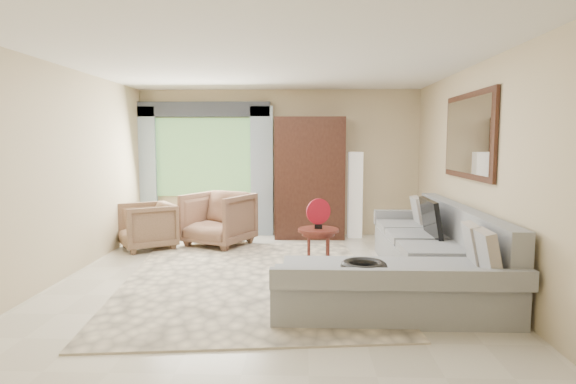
{
  "coord_description": "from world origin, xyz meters",
  "views": [
    {
      "loc": [
        0.45,
        -5.65,
        1.68
      ],
      "look_at": [
        0.25,
        0.35,
        1.05
      ],
      "focal_mm": 30.0,
      "sensor_mm": 36.0,
      "label": 1
    }
  ],
  "objects_px": {
    "armchair_right": "(218,219)",
    "tv_screen": "(431,218)",
    "sectional_sofa": "(419,263)",
    "potted_plant": "(159,222)",
    "armoire": "(310,178)",
    "armchair_left": "(147,226)",
    "coffee_table": "(318,248)",
    "floor_lamp": "(355,195)"
  },
  "relations": [
    {
      "from": "armchair_right",
      "to": "tv_screen",
      "type": "bearing_deg",
      "value": -2.12
    },
    {
      "from": "sectional_sofa",
      "to": "potted_plant",
      "type": "height_order",
      "value": "sectional_sofa"
    },
    {
      "from": "armoire",
      "to": "potted_plant",
      "type": "bearing_deg",
      "value": 179.54
    },
    {
      "from": "potted_plant",
      "to": "armoire",
      "type": "distance_m",
      "value": 2.8
    },
    {
      "from": "tv_screen",
      "to": "armchair_left",
      "type": "distance_m",
      "value": 4.28
    },
    {
      "from": "armoire",
      "to": "coffee_table",
      "type": "bearing_deg",
      "value": -87.52
    },
    {
      "from": "armchair_left",
      "to": "floor_lamp",
      "type": "distance_m",
      "value": 3.55
    },
    {
      "from": "potted_plant",
      "to": "armchair_right",
      "type": "bearing_deg",
      "value": -32.12
    },
    {
      "from": "potted_plant",
      "to": "sectional_sofa",
      "type": "bearing_deg",
      "value": -36.73
    },
    {
      "from": "armchair_left",
      "to": "floor_lamp",
      "type": "height_order",
      "value": "floor_lamp"
    },
    {
      "from": "tv_screen",
      "to": "potted_plant",
      "type": "relative_size",
      "value": 1.52
    },
    {
      "from": "tv_screen",
      "to": "potted_plant",
      "type": "bearing_deg",
      "value": 150.65
    },
    {
      "from": "armoire",
      "to": "floor_lamp",
      "type": "height_order",
      "value": "armoire"
    },
    {
      "from": "armoire",
      "to": "armchair_left",
      "type": "bearing_deg",
      "value": -158.39
    },
    {
      "from": "armoire",
      "to": "armchair_right",
      "type": "bearing_deg",
      "value": -153.73
    },
    {
      "from": "armchair_right",
      "to": "potted_plant",
      "type": "distance_m",
      "value": 1.43
    },
    {
      "from": "coffee_table",
      "to": "armchair_left",
      "type": "relative_size",
      "value": 0.67
    },
    {
      "from": "potted_plant",
      "to": "floor_lamp",
      "type": "distance_m",
      "value": 3.51
    },
    {
      "from": "armchair_right",
      "to": "floor_lamp",
      "type": "distance_m",
      "value": 2.43
    },
    {
      "from": "floor_lamp",
      "to": "armchair_right",
      "type": "bearing_deg",
      "value": -160.88
    },
    {
      "from": "potted_plant",
      "to": "armoire",
      "type": "xyz_separation_m",
      "value": [
        2.68,
        -0.02,
        0.81
      ]
    },
    {
      "from": "floor_lamp",
      "to": "armchair_left",
      "type": "bearing_deg",
      "value": -162.28
    },
    {
      "from": "armchair_left",
      "to": "armoire",
      "type": "xyz_separation_m",
      "value": [
        2.56,
        1.01,
        0.69
      ]
    },
    {
      "from": "sectional_sofa",
      "to": "tv_screen",
      "type": "height_order",
      "value": "tv_screen"
    },
    {
      "from": "armchair_left",
      "to": "armoire",
      "type": "relative_size",
      "value": 0.38
    },
    {
      "from": "coffee_table",
      "to": "armchair_right",
      "type": "height_order",
      "value": "armchair_right"
    },
    {
      "from": "armchair_left",
      "to": "floor_lamp",
      "type": "xyz_separation_m",
      "value": [
        3.36,
        1.07,
        0.39
      ]
    },
    {
      "from": "sectional_sofa",
      "to": "tv_screen",
      "type": "relative_size",
      "value": 4.68
    },
    {
      "from": "sectional_sofa",
      "to": "floor_lamp",
      "type": "xyz_separation_m",
      "value": [
        -0.43,
        2.96,
        0.47
      ]
    },
    {
      "from": "sectional_sofa",
      "to": "floor_lamp",
      "type": "relative_size",
      "value": 2.31
    },
    {
      "from": "armchair_right",
      "to": "armoire",
      "type": "xyz_separation_m",
      "value": [
        1.48,
        0.73,
        0.62
      ]
    },
    {
      "from": "tv_screen",
      "to": "coffee_table",
      "type": "distance_m",
      "value": 1.49
    },
    {
      "from": "tv_screen",
      "to": "armchair_left",
      "type": "bearing_deg",
      "value": 162.04
    },
    {
      "from": "armchair_right",
      "to": "armoire",
      "type": "relative_size",
      "value": 0.45
    },
    {
      "from": "coffee_table",
      "to": "armoire",
      "type": "relative_size",
      "value": 0.26
    },
    {
      "from": "armchair_left",
      "to": "floor_lamp",
      "type": "relative_size",
      "value": 0.53
    },
    {
      "from": "armchair_left",
      "to": "armchair_right",
      "type": "distance_m",
      "value": 1.12
    },
    {
      "from": "coffee_table",
      "to": "armchair_right",
      "type": "xyz_separation_m",
      "value": [
        -1.57,
        1.39,
        0.15
      ]
    },
    {
      "from": "armchair_left",
      "to": "sectional_sofa",
      "type": "bearing_deg",
      "value": 31.69
    },
    {
      "from": "tv_screen",
      "to": "armchair_right",
      "type": "relative_size",
      "value": 0.78
    },
    {
      "from": "sectional_sofa",
      "to": "potted_plant",
      "type": "distance_m",
      "value": 4.88
    },
    {
      "from": "sectional_sofa",
      "to": "tv_screen",
      "type": "distance_m",
      "value": 0.77
    }
  ]
}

